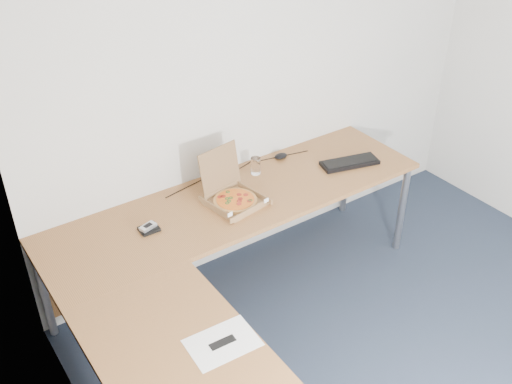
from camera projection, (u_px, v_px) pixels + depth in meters
room_shell at (498, 208)px, 2.69m from camera, size 3.50×3.50×2.50m
desk at (232, 256)px, 3.27m from camera, size 2.50×2.20×0.73m
pizza_box at (234, 197)px, 3.65m from camera, size 0.30×0.35×0.30m
drinking_glass at (256, 166)px, 3.92m from camera, size 0.07×0.07×0.12m
keyboard at (350, 163)px, 4.05m from camera, size 0.42×0.24×0.02m
mouse at (281, 156)px, 4.12m from camera, size 0.11×0.09×0.03m
wallet at (149, 229)px, 3.42m from camera, size 0.11×0.09×0.02m
phone at (148, 227)px, 3.41m from camera, size 0.11×0.08×0.02m
paper_sheet at (223, 343)px, 2.71m from camera, size 0.33×0.24×0.00m
cable_bundle at (235, 171)px, 3.97m from camera, size 0.54×0.11×0.01m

